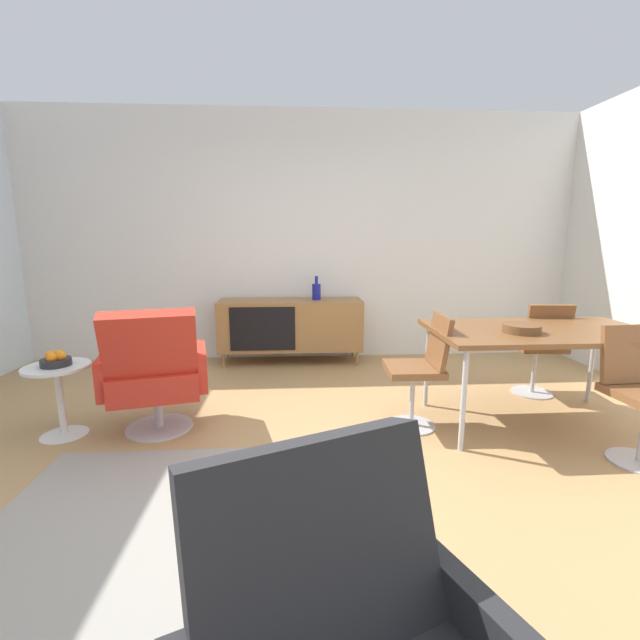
% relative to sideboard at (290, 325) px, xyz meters
% --- Properties ---
extents(ground_plane, '(8.32, 8.32, 0.00)m').
position_rel_sideboard_xyz_m(ground_plane, '(0.16, -2.30, -0.44)').
color(ground_plane, tan).
extents(wall_back, '(6.80, 0.12, 2.80)m').
position_rel_sideboard_xyz_m(wall_back, '(0.16, 0.30, 0.96)').
color(wall_back, silver).
rests_on(wall_back, ground_plane).
extents(sideboard, '(1.60, 0.45, 0.72)m').
position_rel_sideboard_xyz_m(sideboard, '(0.00, 0.00, 0.00)').
color(sideboard, olive).
rests_on(sideboard, ground_plane).
extents(vase_cobalt, '(0.10, 0.10, 0.26)m').
position_rel_sideboard_xyz_m(vase_cobalt, '(0.30, 0.00, 0.38)').
color(vase_cobalt, navy).
rests_on(vase_cobalt, sideboard).
extents(dining_table, '(1.60, 0.90, 0.74)m').
position_rel_sideboard_xyz_m(dining_table, '(1.87, -1.76, 0.26)').
color(dining_table, brown).
rests_on(dining_table, ground_plane).
extents(wooden_bowl_on_table, '(0.26, 0.26, 0.06)m').
position_rel_sideboard_xyz_m(wooden_bowl_on_table, '(1.66, -1.86, 0.33)').
color(wooden_bowl_on_table, brown).
rests_on(wooden_bowl_on_table, dining_table).
extents(dining_chair_near_window, '(0.44, 0.41, 0.86)m').
position_rel_sideboard_xyz_m(dining_chair_near_window, '(0.98, -1.76, 0.03)').
color(dining_chair_near_window, brown).
rests_on(dining_chair_near_window, ground_plane).
extents(dining_chair_back_right, '(0.43, 0.45, 0.86)m').
position_rel_sideboard_xyz_m(dining_chair_back_right, '(2.21, -1.20, 0.03)').
color(dining_chair_back_right, brown).
rests_on(dining_chair_back_right, ground_plane).
extents(dining_chair_front_right, '(0.43, 0.45, 0.86)m').
position_rel_sideboard_xyz_m(dining_chair_front_right, '(2.21, -2.32, 0.03)').
color(dining_chair_front_right, brown).
rests_on(dining_chair_front_right, ground_plane).
extents(lounge_chair_red, '(0.82, 0.77, 0.95)m').
position_rel_sideboard_xyz_m(lounge_chair_red, '(-0.96, -1.75, 0.03)').
color(lounge_chair_red, red).
rests_on(lounge_chair_red, ground_plane).
extents(side_table_round, '(0.44, 0.44, 0.52)m').
position_rel_sideboard_xyz_m(side_table_round, '(-1.64, -1.74, -0.12)').
color(side_table_round, white).
rests_on(side_table_round, ground_plane).
extents(fruit_bowl, '(0.20, 0.20, 0.11)m').
position_rel_sideboard_xyz_m(fruit_bowl, '(-1.63, -1.74, 0.12)').
color(fruit_bowl, '#262628').
rests_on(fruit_bowl, side_table_round).
extents(area_rug, '(2.20, 1.70, 0.01)m').
position_rel_sideboard_xyz_m(area_rug, '(-0.40, -2.88, -0.44)').
color(area_rug, gray).
rests_on(area_rug, ground_plane).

